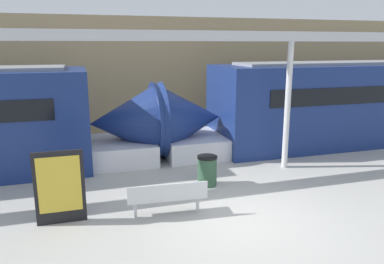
% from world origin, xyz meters
% --- Properties ---
extents(ground_plane, '(60.00, 60.00, 0.00)m').
position_xyz_m(ground_plane, '(0.00, 0.00, 0.00)').
color(ground_plane, '#B2AFA8').
extents(station_wall, '(56.00, 0.20, 5.00)m').
position_xyz_m(station_wall, '(0.00, 9.06, 2.50)').
color(station_wall, tan).
rests_on(station_wall, ground_plane).
extents(train_left, '(18.58, 2.93, 3.20)m').
position_xyz_m(train_left, '(8.34, 5.27, 1.52)').
color(train_left, navy).
rests_on(train_left, ground_plane).
extents(bench_near, '(1.84, 0.56, 0.82)m').
position_xyz_m(bench_near, '(-1.61, 0.66, 0.50)').
color(bench_near, silver).
rests_on(bench_near, ground_plane).
extents(trash_bin, '(0.56, 0.56, 0.85)m').
position_xyz_m(trash_bin, '(-0.11, 2.24, 0.43)').
color(trash_bin, '#2D5138').
rests_on(trash_bin, ground_plane).
extents(poster_board, '(1.06, 0.07, 1.65)m').
position_xyz_m(poster_board, '(-3.91, 1.02, 0.83)').
color(poster_board, black).
rests_on(poster_board, ground_plane).
extents(support_column_near, '(0.18, 0.18, 3.94)m').
position_xyz_m(support_column_near, '(2.78, 3.02, 1.97)').
color(support_column_near, silver).
rests_on(support_column_near, ground_plane).
extents(canopy_beam, '(28.00, 0.60, 0.28)m').
position_xyz_m(canopy_beam, '(2.78, 3.02, 4.08)').
color(canopy_beam, '#B7B7BC').
rests_on(canopy_beam, support_column_near).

